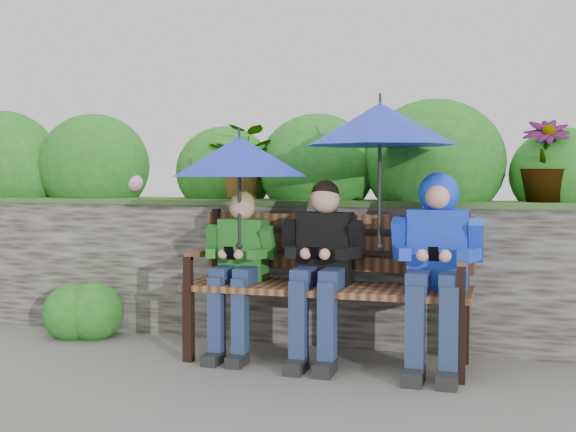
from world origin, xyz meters
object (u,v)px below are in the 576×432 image
(boy_left, at_px, (238,262))
(umbrella_left, at_px, (239,157))
(park_bench, at_px, (329,276))
(boy_middle, at_px, (322,260))
(boy_right, at_px, (437,253))
(umbrella_right, at_px, (380,124))

(boy_left, height_order, umbrella_left, umbrella_left)
(park_bench, xyz_separation_m, boy_middle, (-0.03, -0.09, 0.11))
(boy_middle, relative_size, umbrella_left, 1.27)
(boy_middle, height_order, boy_right, boy_right)
(park_bench, distance_m, boy_middle, 0.15)
(boy_left, relative_size, umbrella_right, 1.12)
(boy_right, bearing_deg, park_bench, 173.31)
(boy_middle, distance_m, umbrella_left, 0.88)
(park_bench, bearing_deg, boy_left, -172.15)
(umbrella_right, bearing_deg, park_bench, 175.35)
(park_bench, xyz_separation_m, umbrella_left, (-0.60, -0.07, 0.78))
(umbrella_right, bearing_deg, boy_right, -8.54)
(boy_left, height_order, boy_middle, boy_middle)
(park_bench, height_order, boy_middle, boy_middle)
(park_bench, relative_size, boy_middle, 1.56)
(boy_middle, bearing_deg, umbrella_left, 178.32)
(boy_left, height_order, umbrella_right, umbrella_right)
(umbrella_right, bearing_deg, umbrella_left, -177.11)
(park_bench, xyz_separation_m, boy_right, (0.70, -0.08, 0.18))
(park_bench, bearing_deg, boy_middle, -106.89)
(boy_left, xyz_separation_m, boy_right, (1.30, 0.00, 0.10))
(boy_left, distance_m, boy_right, 1.30)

